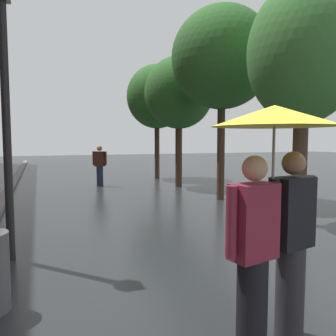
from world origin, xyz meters
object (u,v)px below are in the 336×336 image
(street_tree_3, at_px, (157,97))
(pedestrian_walking_midground, at_px, (100,166))
(street_tree_0, at_px, (303,55))
(street_lamp_post, at_px, (5,99))
(street_tree_1, at_px, (222,59))
(street_tree_2, at_px, (179,93))
(couple_under_umbrella, at_px, (274,191))

(street_tree_3, distance_m, pedestrian_walking_midground, 4.66)
(street_tree_0, bearing_deg, street_tree_3, 89.55)
(pedestrian_walking_midground, bearing_deg, street_tree_3, 30.74)
(street_tree_3, xyz_separation_m, street_lamp_post, (-5.72, -9.70, -1.43))
(street_tree_0, xyz_separation_m, street_tree_1, (0.00, 3.36, 0.66))
(street_tree_0, distance_m, street_tree_2, 6.49)
(street_tree_0, relative_size, couple_under_umbrella, 2.41)
(street_tree_1, height_order, pedestrian_walking_midground, street_tree_1)
(street_tree_3, distance_m, street_lamp_post, 11.35)
(couple_under_umbrella, height_order, street_lamp_post, street_lamp_post)
(street_tree_3, bearing_deg, street_tree_0, -90.45)
(couple_under_umbrella, xyz_separation_m, pedestrian_walking_midground, (0.37, 11.09, -0.56))
(street_tree_1, xyz_separation_m, street_lamp_post, (-5.65, -3.53, -1.83))
(street_lamp_post, xyz_separation_m, pedestrian_walking_midground, (2.68, 7.89, -1.61))
(street_tree_3, bearing_deg, pedestrian_walking_midground, -149.26)
(street_tree_0, height_order, pedestrian_walking_midground, street_tree_0)
(street_tree_0, distance_m, couple_under_umbrella, 5.22)
(street_tree_1, relative_size, street_tree_2, 1.15)
(street_tree_2, bearing_deg, street_lamp_post, -129.89)
(couple_under_umbrella, bearing_deg, street_tree_1, 63.61)
(couple_under_umbrella, height_order, pedestrian_walking_midground, couple_under_umbrella)
(street_tree_1, bearing_deg, street_lamp_post, -148.03)
(street_tree_2, xyz_separation_m, street_tree_3, (0.16, 3.05, 0.23))
(street_tree_0, distance_m, street_lamp_post, 5.77)
(pedestrian_walking_midground, bearing_deg, street_tree_1, -55.83)
(street_tree_1, distance_m, street_lamp_post, 6.90)
(street_tree_2, distance_m, street_tree_3, 3.06)
(street_tree_1, distance_m, street_tree_3, 6.19)
(pedestrian_walking_midground, bearing_deg, street_tree_2, -23.31)
(street_lamp_post, bearing_deg, street_tree_1, 31.97)
(street_tree_3, relative_size, couple_under_umbrella, 2.53)
(street_tree_2, height_order, couple_under_umbrella, street_tree_2)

